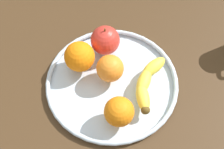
# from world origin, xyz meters

# --- Properties ---
(ground_plane) EXTENTS (1.49, 1.49, 0.04)m
(ground_plane) POSITION_xyz_m (0.00, 0.00, -0.02)
(ground_plane) COLOR #402B17
(fruit_bowl) EXTENTS (0.35, 0.35, 0.02)m
(fruit_bowl) POSITION_xyz_m (0.00, 0.00, 0.01)
(fruit_bowl) COLOR silver
(fruit_bowl) RESTS_ON ground_plane
(banana) EXTENTS (0.18, 0.08, 0.03)m
(banana) POSITION_xyz_m (0.00, 0.09, 0.03)
(banana) COLOR yellow
(banana) RESTS_ON fruit_bowl
(apple) EXTENTS (0.08, 0.08, 0.09)m
(apple) POSITION_xyz_m (-0.10, -0.03, 0.06)
(apple) COLOR red
(apple) RESTS_ON fruit_bowl
(orange_center) EXTENTS (0.08, 0.08, 0.08)m
(orange_center) POSITION_xyz_m (-0.03, -0.09, 0.06)
(orange_center) COLOR orange
(orange_center) RESTS_ON fruit_bowl
(orange_front_left) EXTENTS (0.07, 0.07, 0.07)m
(orange_front_left) POSITION_xyz_m (-0.01, -0.01, 0.05)
(orange_front_left) COLOR orange
(orange_front_left) RESTS_ON fruit_bowl
(orange_back_left) EXTENTS (0.07, 0.07, 0.07)m
(orange_back_left) POSITION_xyz_m (0.10, 0.03, 0.05)
(orange_back_left) COLOR orange
(orange_back_left) RESTS_ON fruit_bowl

